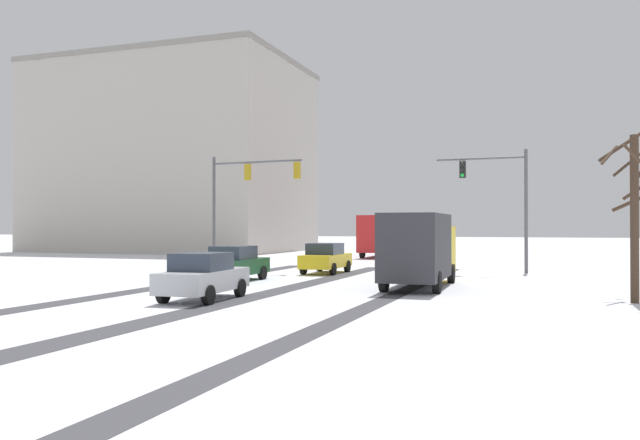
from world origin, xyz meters
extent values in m
cube|color=#424247|center=(-5.51, 16.31, 0.00)|extent=(1.15, 35.89, 0.01)
cube|color=#424247|center=(-0.33, 16.31, 0.00)|extent=(1.16, 35.89, 0.01)
cube|color=#424247|center=(4.30, 16.31, 0.00)|extent=(0.80, 35.89, 0.01)
cube|color=white|center=(9.92, 14.68, 0.06)|extent=(4.00, 35.89, 0.12)
cylinder|color=#56565B|center=(-8.52, 28.63, 3.25)|extent=(0.18, 0.18, 6.50)
cylinder|color=#56565B|center=(-5.74, 28.43, 6.10)|extent=(5.57, 0.51, 0.12)
cube|color=#B79319|center=(-6.29, 28.47, 5.55)|extent=(0.34, 0.26, 0.90)
sphere|color=black|center=(-6.28, 28.63, 5.85)|extent=(0.20, 0.20, 0.20)
sphere|color=black|center=(-6.28, 28.63, 5.55)|extent=(0.20, 0.20, 0.20)
sphere|color=green|center=(-6.28, 28.63, 5.25)|extent=(0.20, 0.20, 0.20)
cube|color=#B79319|center=(-3.23, 28.25, 5.55)|extent=(0.34, 0.26, 0.90)
sphere|color=black|center=(-3.22, 28.41, 5.85)|extent=(0.20, 0.20, 0.20)
sphere|color=black|center=(-3.22, 28.41, 5.55)|extent=(0.20, 0.20, 0.20)
sphere|color=green|center=(-3.22, 28.41, 5.25)|extent=(0.20, 0.20, 0.20)
cylinder|color=#56565B|center=(8.52, 30.63, 3.25)|extent=(0.18, 0.18, 6.50)
cylinder|color=#56565B|center=(6.21, 30.70, 6.10)|extent=(4.61, 0.27, 0.12)
cube|color=black|center=(5.29, 30.73, 5.55)|extent=(0.33, 0.25, 0.90)
sphere|color=black|center=(5.29, 30.57, 5.85)|extent=(0.20, 0.20, 0.20)
sphere|color=black|center=(5.29, 30.57, 5.55)|extent=(0.20, 0.20, 0.20)
sphere|color=green|center=(5.29, 30.57, 5.25)|extent=(0.20, 0.20, 0.20)
cube|color=yellow|center=(-1.66, 28.49, 0.67)|extent=(1.70, 4.10, 0.70)
cube|color=#2D3847|center=(-1.66, 28.34, 1.32)|extent=(1.56, 1.90, 0.60)
cylinder|color=black|center=(-2.47, 29.76, 0.32)|extent=(0.22, 0.64, 0.64)
cylinder|color=black|center=(-0.85, 29.76, 0.32)|extent=(0.22, 0.64, 0.64)
cylinder|color=black|center=(-2.47, 27.22, 0.32)|extent=(0.22, 0.64, 0.64)
cylinder|color=black|center=(-0.85, 27.22, 0.32)|extent=(0.22, 0.64, 0.64)
cube|color=#194C2D|center=(-3.98, 22.35, 0.67)|extent=(1.71, 4.10, 0.70)
cube|color=#2D3847|center=(-3.98, 22.20, 1.32)|extent=(1.56, 1.90, 0.60)
cylinder|color=black|center=(-4.79, 23.62, 0.32)|extent=(0.22, 0.64, 0.64)
cylinder|color=black|center=(-3.17, 23.63, 0.32)|extent=(0.22, 0.64, 0.64)
cylinder|color=black|center=(-4.78, 21.08, 0.32)|extent=(0.22, 0.64, 0.64)
cylinder|color=black|center=(-3.17, 21.08, 0.32)|extent=(0.22, 0.64, 0.64)
cube|color=#B7BABF|center=(-1.54, 15.22, 0.67)|extent=(1.93, 4.19, 0.70)
cube|color=#2D3847|center=(-1.53, 15.07, 1.32)|extent=(1.66, 1.98, 0.60)
cylinder|color=black|center=(-2.41, 16.44, 0.32)|extent=(0.26, 0.65, 0.64)
cylinder|color=black|center=(-0.80, 16.53, 0.32)|extent=(0.26, 0.65, 0.64)
cylinder|color=black|center=(-2.27, 13.90, 0.32)|extent=(0.26, 0.65, 0.64)
cylinder|color=black|center=(-0.66, 13.99, 0.32)|extent=(0.26, 0.65, 0.64)
cube|color=#B21E1E|center=(-3.23, 49.00, 1.93)|extent=(2.72, 11.05, 2.90)
cube|color=#283342|center=(-3.23, 49.00, 2.28)|extent=(2.74, 10.17, 0.90)
cylinder|color=black|center=(-1.96, 45.18, 0.48)|extent=(0.32, 0.97, 0.96)
cylinder|color=black|center=(-4.34, 45.13, 0.48)|extent=(0.32, 0.97, 0.96)
cylinder|color=black|center=(-2.11, 52.33, 0.48)|extent=(0.32, 0.97, 0.96)
cylinder|color=black|center=(-4.48, 52.28, 0.48)|extent=(0.32, 0.97, 0.96)
cube|color=yellow|center=(4.50, 25.08, 1.47)|extent=(2.16, 2.26, 2.10)
cube|color=#333338|center=(4.61, 21.38, 1.72)|extent=(2.34, 5.26, 2.60)
cylinder|color=black|center=(3.50, 24.61, 0.42)|extent=(0.30, 0.85, 0.84)
cylinder|color=black|center=(5.53, 24.67, 0.42)|extent=(0.30, 0.85, 0.84)
cylinder|color=black|center=(3.64, 19.92, 0.42)|extent=(0.30, 0.85, 0.84)
cylinder|color=black|center=(5.66, 19.98, 0.42)|extent=(0.30, 0.85, 0.84)
cylinder|color=#423023|center=(12.27, 19.14, 2.76)|extent=(0.27, 0.27, 5.53)
cylinder|color=#423023|center=(11.94, 19.85, 5.24)|extent=(1.52, 0.80, 1.08)
cylinder|color=#423023|center=(11.55, 19.43, 4.92)|extent=(0.69, 1.52, 0.79)
cylinder|color=#423023|center=(12.41, 19.87, 3.41)|extent=(1.53, 0.41, 0.81)
cylinder|color=#423023|center=(12.19, 19.66, 4.67)|extent=(1.10, 0.27, 0.96)
cube|color=#B2ADA3|center=(-27.00, 53.87, 9.29)|extent=(25.38, 17.58, 18.57)
cube|color=gray|center=(-27.00, 53.87, 18.82)|extent=(25.68, 17.88, 0.50)
camera|label=1|loc=(9.61, -4.31, 2.52)|focal=36.32mm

